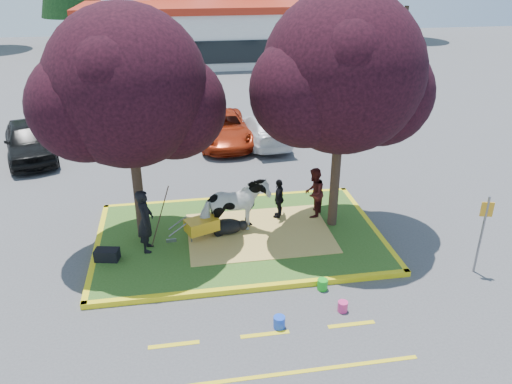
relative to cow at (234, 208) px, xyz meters
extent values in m
plane|color=#424244|center=(0.11, -0.12, -0.99)|extent=(90.00, 90.00, 0.00)
cube|color=#30561B|center=(0.11, -0.12, -0.92)|extent=(8.00, 5.00, 0.15)
cube|color=yellow|center=(0.11, -2.70, -0.92)|extent=(8.30, 0.16, 0.15)
cube|color=yellow|center=(0.11, 2.46, -0.92)|extent=(8.30, 0.16, 0.15)
cube|color=yellow|center=(-3.97, -0.12, -0.92)|extent=(0.16, 5.30, 0.15)
cube|color=yellow|center=(4.19, -0.12, -0.92)|extent=(0.16, 5.30, 0.15)
cube|color=#E3C25D|center=(0.71, -0.12, -0.84)|extent=(4.20, 3.00, 0.01)
cylinder|color=black|center=(-2.69, 0.28, 0.92)|extent=(0.28, 0.28, 3.53)
sphere|color=black|center=(-2.69, 0.28, 3.57)|extent=(4.20, 4.20, 4.20)
sphere|color=black|center=(-1.53, 0.48, 2.94)|extent=(2.86, 2.86, 2.86)
sphere|color=black|center=(-3.74, -0.02, 3.19)|extent=(2.86, 2.86, 2.86)
cylinder|color=black|center=(3.01, 0.08, 1.01)|extent=(0.28, 0.28, 3.70)
sphere|color=black|center=(3.01, 0.08, 3.78)|extent=(4.40, 4.40, 4.40)
sphere|color=black|center=(4.22, 0.28, 3.12)|extent=(2.99, 2.99, 2.99)
sphere|color=black|center=(1.91, -0.22, 3.38)|extent=(2.99, 2.99, 2.99)
cube|color=yellow|center=(-1.89, -4.32, -0.99)|extent=(1.10, 0.12, 0.01)
cube|color=yellow|center=(0.11, -4.32, -0.99)|extent=(1.10, 0.12, 0.01)
cube|color=yellow|center=(2.11, -4.32, -0.99)|extent=(1.10, 0.12, 0.01)
cube|color=yellow|center=(0.11, -5.52, -0.99)|extent=(6.00, 0.10, 0.01)
cube|color=silver|center=(2.11, 27.88, 1.01)|extent=(20.00, 8.00, 4.00)
cube|color=#A52211|center=(2.11, 27.88, 3.16)|extent=(20.40, 8.40, 0.50)
cube|color=black|center=(2.11, 23.83, 0.41)|extent=(19.00, 0.10, 1.60)
cylinder|color=black|center=(-9.89, 36.88, 0.97)|extent=(0.44, 0.44, 3.92)
cylinder|color=black|center=(-1.89, 38.38, 0.55)|extent=(0.44, 0.44, 3.08)
cylinder|color=black|center=(6.11, 37.38, 0.83)|extent=(0.44, 0.44, 3.64)
cylinder|color=black|center=(14.11, 37.88, 0.76)|extent=(0.44, 0.44, 3.50)
cylinder|color=black|center=(22.11, 36.88, 0.62)|extent=(0.44, 0.44, 3.22)
imported|color=silver|center=(0.00, 0.00, 0.00)|extent=(2.16, 1.37, 1.68)
ellipsoid|color=black|center=(-0.25, 0.03, -0.62)|extent=(1.15, 0.93, 0.44)
imported|color=black|center=(-2.51, -0.52, 0.07)|extent=(0.49, 0.70, 1.81)
imported|color=#431413|center=(2.58, 0.69, -0.04)|extent=(0.91, 0.97, 1.60)
imported|color=black|center=(1.49, 0.79, -0.20)|extent=(0.60, 0.82, 1.29)
cylinder|color=black|center=(-0.47, -0.15, -0.68)|extent=(0.33, 0.18, 0.33)
cylinder|color=slate|center=(-1.29, -0.35, -0.72)|extent=(0.04, 0.04, 0.24)
cylinder|color=slate|center=(-1.29, 0.05, -0.72)|extent=(0.04, 0.04, 0.24)
cube|color=gold|center=(-0.97, -0.15, -0.40)|extent=(1.05, 0.84, 0.36)
cylinder|color=slate|center=(-1.66, -0.35, -0.39)|extent=(0.57, 0.26, 0.31)
cylinder|color=slate|center=(-1.66, 0.05, -0.39)|extent=(0.57, 0.26, 0.31)
cube|color=black|center=(-3.59, -0.88, -0.68)|extent=(0.69, 0.47, 0.32)
cube|color=black|center=(-3.59, -0.79, -0.73)|extent=(0.44, 0.31, 0.22)
cylinder|color=slate|center=(6.04, -2.82, 0.11)|extent=(0.06, 0.06, 2.20)
cube|color=orange|center=(6.04, -2.82, 0.86)|extent=(0.31, 0.11, 0.40)
cylinder|color=green|center=(1.84, -2.92, -0.85)|extent=(0.33, 0.33, 0.28)
cylinder|color=#D93079|center=(2.06, -3.83, -0.86)|extent=(0.30, 0.30, 0.26)
cylinder|color=blue|center=(0.47, -4.14, -0.85)|extent=(0.30, 0.30, 0.29)
imported|color=black|center=(-7.48, 7.83, -0.21)|extent=(3.06, 4.90, 1.56)
imported|color=#9E9FA5|center=(-3.02, 8.83, -0.30)|extent=(2.80, 4.42, 1.38)
imported|color=#9C260D|center=(0.57, 8.44, -0.32)|extent=(2.39, 4.92, 1.35)
imported|color=white|center=(2.33, 8.13, -0.35)|extent=(2.18, 4.57, 1.29)
imported|color=#5A5D62|center=(6.11, 8.83, -0.32)|extent=(1.69, 4.16, 1.34)
camera|label=1|loc=(-1.51, -12.82, 6.57)|focal=35.00mm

